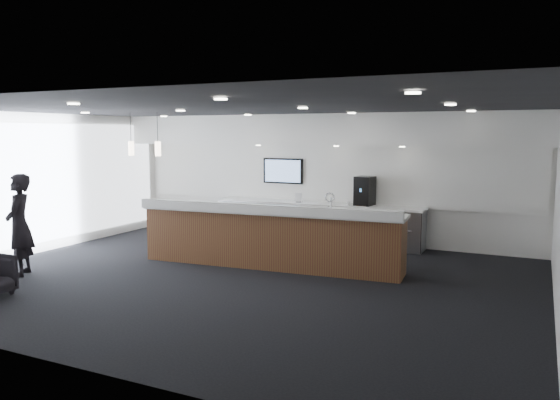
% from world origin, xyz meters
% --- Properties ---
extents(ground, '(10.00, 10.00, 0.00)m').
position_xyz_m(ground, '(0.00, 0.00, 0.00)').
color(ground, black).
rests_on(ground, ground).
extents(ceiling, '(10.00, 8.00, 0.02)m').
position_xyz_m(ceiling, '(0.00, 0.00, 3.00)').
color(ceiling, black).
rests_on(ceiling, back_wall).
extents(back_wall, '(10.00, 0.02, 3.00)m').
position_xyz_m(back_wall, '(0.00, 4.00, 1.50)').
color(back_wall, white).
rests_on(back_wall, ground).
extents(left_wall, '(0.02, 8.00, 3.00)m').
position_xyz_m(left_wall, '(-5.00, 0.00, 1.50)').
color(left_wall, white).
rests_on(left_wall, ground).
extents(soffit_bulkhead, '(10.00, 0.90, 0.70)m').
position_xyz_m(soffit_bulkhead, '(0.00, 3.55, 2.65)').
color(soffit_bulkhead, white).
rests_on(soffit_bulkhead, back_wall).
extents(alcove_panel, '(9.80, 0.06, 1.40)m').
position_xyz_m(alcove_panel, '(0.00, 3.97, 1.60)').
color(alcove_panel, white).
rests_on(alcove_panel, back_wall).
extents(window_blinds_wall, '(0.04, 7.36, 2.55)m').
position_xyz_m(window_blinds_wall, '(-4.96, 0.00, 1.50)').
color(window_blinds_wall, white).
rests_on(window_blinds_wall, left_wall).
extents(back_credenza, '(5.06, 0.66, 0.95)m').
position_xyz_m(back_credenza, '(-0.00, 3.64, 0.48)').
color(back_credenza, gray).
rests_on(back_credenza, ground).
extents(wall_tv, '(1.05, 0.08, 0.62)m').
position_xyz_m(wall_tv, '(-1.00, 3.91, 1.65)').
color(wall_tv, black).
rests_on(wall_tv, back_wall).
extents(pendant_left, '(0.12, 0.12, 0.30)m').
position_xyz_m(pendant_left, '(-2.40, 0.80, 2.25)').
color(pendant_left, '#FFE6C6').
rests_on(pendant_left, ceiling).
extents(pendant_right, '(0.12, 0.12, 0.30)m').
position_xyz_m(pendant_right, '(-3.10, 0.80, 2.25)').
color(pendant_right, '#FFE6C6').
rests_on(pendant_right, ceiling).
extents(ceiling_can_lights, '(7.00, 5.00, 0.02)m').
position_xyz_m(ceiling_can_lights, '(0.00, 0.00, 2.97)').
color(ceiling_can_lights, white).
rests_on(ceiling_can_lights, ceiling).
extents(service_counter, '(5.24, 1.28, 1.49)m').
position_xyz_m(service_counter, '(0.07, 1.04, 0.58)').
color(service_counter, '#5A2C1E').
rests_on(service_counter, ground).
extents(coffee_machine, '(0.43, 0.52, 0.65)m').
position_xyz_m(coffee_machine, '(1.16, 3.66, 1.28)').
color(coffee_machine, black).
rests_on(coffee_machine, back_credenza).
extents(info_sign_left, '(0.16, 0.05, 0.22)m').
position_xyz_m(info_sign_left, '(-0.41, 3.52, 1.06)').
color(info_sign_left, white).
rests_on(info_sign_left, back_credenza).
extents(info_sign_right, '(0.17, 0.04, 0.23)m').
position_xyz_m(info_sign_right, '(1.14, 3.55, 1.06)').
color(info_sign_right, white).
rests_on(info_sign_right, back_credenza).
extents(lounge_guest, '(0.74, 0.81, 1.85)m').
position_xyz_m(lounge_guest, '(-3.71, -1.48, 0.92)').
color(lounge_guest, black).
rests_on(lounge_guest, ground).
extents(cup_0, '(0.10, 0.10, 0.09)m').
position_xyz_m(cup_0, '(1.23, 3.58, 1.00)').
color(cup_0, white).
rests_on(cup_0, back_credenza).
extents(cup_1, '(0.14, 0.14, 0.09)m').
position_xyz_m(cup_1, '(1.09, 3.58, 1.00)').
color(cup_1, white).
rests_on(cup_1, back_credenza).
extents(cup_2, '(0.12, 0.12, 0.09)m').
position_xyz_m(cup_2, '(0.95, 3.58, 1.00)').
color(cup_2, white).
rests_on(cup_2, back_credenza).
extents(cup_3, '(0.12, 0.12, 0.09)m').
position_xyz_m(cup_3, '(0.81, 3.58, 1.00)').
color(cup_3, white).
rests_on(cup_3, back_credenza).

